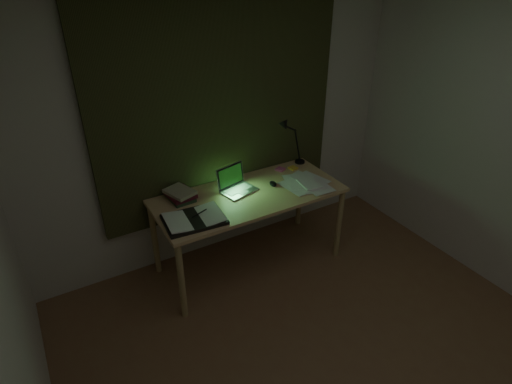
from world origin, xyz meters
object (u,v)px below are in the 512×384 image
loose_papers (303,185)px  open_textbook (194,219)px  laptop (239,181)px  desk (249,230)px  desk_lamp (301,138)px  book_stack (180,194)px

loose_papers → open_textbook: bearing=-178.2°
laptop → open_textbook: bearing=-169.6°
desk → open_textbook: 0.70m
desk_lamp → desk: bearing=-153.0°
loose_papers → desk_lamp: 0.53m
book_stack → desk: bearing=-21.6°
laptop → book_stack: 0.51m
loose_papers → desk_lamp: (0.25, 0.40, 0.25)m
laptop → book_stack: bearing=151.3°
desk → loose_papers: loose_papers is taller
open_textbook → book_stack: (0.03, 0.36, 0.03)m
desk → open_textbook: size_ratio=3.57×
desk → loose_papers: size_ratio=4.50×
desk → laptop: laptop is taller
book_stack → open_textbook: bearing=-94.2°
desk → loose_papers: bearing=-13.4°
open_textbook → desk_lamp: desk_lamp is taller
laptop → open_textbook: laptop is taller
desk_lamp → laptop: bearing=-159.7°
desk → book_stack: (-0.54, 0.21, 0.42)m
loose_papers → desk_lamp: desk_lamp is taller
open_textbook → desk_lamp: (1.29, 0.43, 0.24)m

